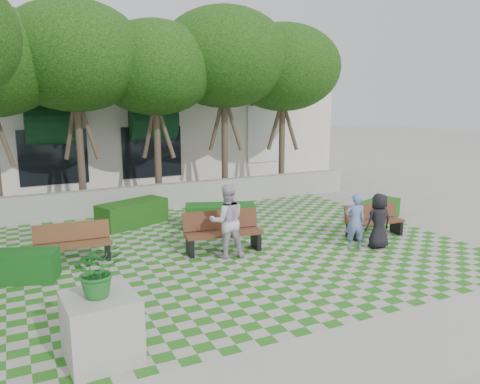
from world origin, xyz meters
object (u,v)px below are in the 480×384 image
planter_front (100,314)px  hedge_west (12,267)px  bench_mid (223,232)px  person_blue (355,222)px  hedge_midleft (132,213)px  person_white (227,221)px  person_dark (379,221)px  bench_east (373,221)px  bench_west (73,244)px  hedge_midright (220,216)px  hedge_east (378,210)px

planter_front → hedge_west: bearing=106.2°
bench_mid → person_blue: (3.17, -1.37, 0.24)m
hedge_midleft → person_white: bearing=-70.2°
bench_mid → person_blue: size_ratio=1.39×
hedge_midleft → person_dark: person_dark is taller
planter_front → person_dark: bearing=17.2°
bench_east → bench_west: bench_west is taller
bench_west → person_dark: size_ratio=1.23×
bench_east → bench_west: bearing=175.5°
bench_mid → bench_west: bearing=174.7°
hedge_west → person_blue: 8.25m
hedge_midleft → planter_front: (-2.23, -7.42, 0.37)m
planter_front → person_white: (3.66, 3.45, 0.18)m
planter_front → hedge_midright: bearing=52.4°
bench_east → bench_mid: (-4.47, 0.64, 0.07)m
bench_east → hedge_west: bench_east is taller
hedge_midright → hedge_west: 6.04m
hedge_west → planter_front: bearing=-73.8°
hedge_west → hedge_midleft: bearing=44.5°
hedge_midleft → person_dark: (5.30, -5.10, 0.36)m
bench_east → person_white: bearing=-176.4°
hedge_east → person_blue: size_ratio=1.21×
bench_mid → bench_west: (-3.58, 0.85, -0.05)m
planter_front → bench_mid: bearing=46.2°
hedge_west → person_white: (4.84, -0.61, 0.60)m
hedge_west → person_dark: (8.72, -1.74, 0.41)m
bench_mid → hedge_west: (-4.92, 0.16, -0.18)m
bench_west → hedge_midright: bench_west is taller
hedge_east → hedge_midright: 5.21m
person_blue → person_dark: size_ratio=1.01×
planter_front → person_blue: bearing=20.1°
hedge_midleft → person_blue: bearing=-46.2°
person_white → hedge_midright: bearing=-98.2°
hedge_east → bench_east: bearing=-136.2°
bench_mid → planter_front: (-3.74, -3.90, 0.24)m
hedge_midright → hedge_midleft: (-2.33, 1.50, 0.01)m
hedge_midleft → planter_front: 7.76m
bench_west → planter_front: size_ratio=0.98×
bench_mid → person_blue: person_blue is taller
hedge_midleft → planter_front: bearing=-106.7°
planter_front → bench_west: bearing=88.1°
planter_front → person_dark: planter_front is taller
bench_east → person_white: (-4.55, 0.19, 0.49)m
hedge_midright → planter_front: bearing=-127.6°
person_dark → person_white: 4.04m
bench_east → bench_mid: size_ratio=0.86×
hedge_east → hedge_midleft: size_ratio=0.83×
bench_west → hedge_midleft: size_ratio=0.84×
hedge_east → planter_front: planter_front is taller
bench_east → hedge_east: bearing=49.7°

